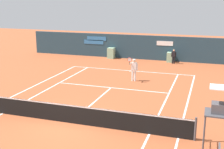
{
  "coord_description": "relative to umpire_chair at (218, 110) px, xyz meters",
  "views": [
    {
      "loc": [
        6.35,
        -12.45,
        5.99
      ],
      "look_at": [
        -0.12,
        6.96,
        0.8
      ],
      "focal_mm": 47.98,
      "sensor_mm": 36.0,
      "label": 1
    }
  ],
  "objects": [
    {
      "name": "player_on_baseline",
      "position": [
        -5.78,
        9.05,
        -0.69
      ],
      "size": [
        0.62,
        0.72,
        1.89
      ],
      "rotation": [
        0.0,
        0.0,
        3.21
      ],
      "color": "white",
      "rests_on": "ground_plane"
    },
    {
      "name": "ground_plane",
      "position": [
        -6.83,
        1.04,
        -1.69
      ],
      "size": [
        80.0,
        80.0,
        0.01
      ],
      "color": "#A8512D"
    },
    {
      "name": "sponsor_back_wall",
      "position": [
        -6.89,
        17.43,
        -0.51
      ],
      "size": [
        25.0,
        1.02,
        2.44
      ],
      "color": "#233D4C",
      "rests_on": "ground_plane"
    },
    {
      "name": "tennis_net",
      "position": [
        -6.83,
        0.46,
        -1.18
      ],
      "size": [
        12.1,
        0.1,
        1.07
      ],
      "color": "#4C4C51",
      "rests_on": "ground_plane"
    },
    {
      "name": "ball_kid_centre_post",
      "position": [
        -3.74,
        16.21,
        -0.91
      ],
      "size": [
        0.46,
        0.19,
        1.37
      ],
      "rotation": [
        0.0,
        0.0,
        3.17
      ],
      "color": "black",
      "rests_on": "ground_plane"
    },
    {
      "name": "tennis_ball_by_sideline",
      "position": [
        -7.4,
        2.44,
        -1.66
      ],
      "size": [
        0.07,
        0.07,
        0.07
      ],
      "primitive_type": "sphere",
      "color": "#CCE033",
      "rests_on": "ground_plane"
    },
    {
      "name": "umpire_chair",
      "position": [
        0.0,
        0.0,
        0.0
      ],
      "size": [
        1.0,
        1.0,
        2.65
      ],
      "rotation": [
        0.0,
        0.0,
        1.57
      ],
      "color": "#47474C",
      "rests_on": "ground_plane"
    }
  ]
}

